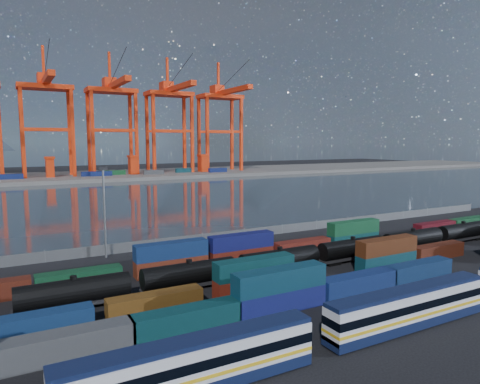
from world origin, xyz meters
name	(u,v)px	position (x,y,z in m)	size (l,w,h in m)	color
ground	(328,272)	(0.00, 0.00, 0.00)	(700.00, 700.00, 0.00)	black
harbor_water	(145,198)	(0.00, 105.00, 0.01)	(700.00, 700.00, 0.00)	#29323B
far_quay	(95,176)	(0.00, 210.00, 1.00)	(700.00, 70.00, 2.00)	#514F4C
distant_mountains	(39,84)	(63.02, 1600.00, 220.29)	(2470.00, 1100.00, 520.00)	#1E2630
passenger_train	(409,308)	(-6.07, -20.95, 2.41)	(74.62, 2.79, 4.79)	silver
container_row_south	(417,266)	(9.22, -9.62, 2.14)	(141.13, 2.55, 5.44)	#46474B
container_row_mid	(306,269)	(-6.79, -2.97, 2.21)	(116.60, 2.40, 5.12)	#3F4044
container_row_north	(230,254)	(-12.11, 11.40, 1.88)	(140.96, 2.41, 5.14)	#0F144D
tanker_string	(318,254)	(0.34, 3.00, 2.19)	(91.73, 3.06, 4.38)	black
waterfront_fence	(244,234)	(0.00, 28.00, 1.00)	(160.12, 0.12, 2.20)	#595B5E
yard_light_mast	(104,207)	(-30.00, 26.00, 9.30)	(1.60, 0.40, 16.60)	slate
gantry_cranes	(80,99)	(-7.50, 203.07, 44.58)	(202.97, 53.71, 72.73)	red
quay_containers	(79,174)	(-11.00, 195.46, 3.30)	(172.58, 10.99, 2.60)	navy
straddle_carriers	(93,165)	(-2.50, 200.00, 7.82)	(140.00, 7.00, 11.10)	red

